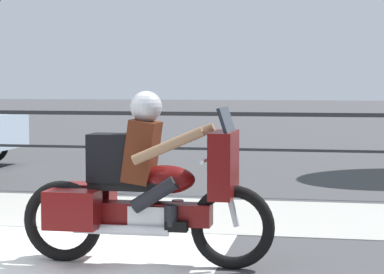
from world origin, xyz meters
name	(u,v)px	position (x,y,z in m)	size (l,w,h in m)	color
sidewalk_band	(106,211)	(0.00, 3.40, 0.01)	(44.00, 2.40, 0.01)	#A8A59E
fence_railing	(140,129)	(0.00, 5.14, 0.97)	(36.00, 0.05, 1.23)	#232326
motorcycle	(145,188)	(1.19, 0.74, 0.72)	(2.36, 0.76, 1.60)	black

